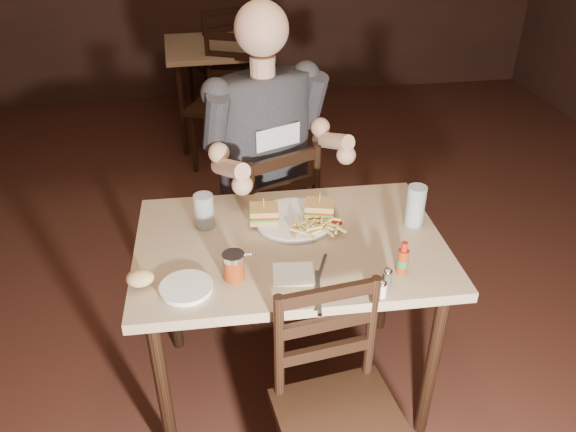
{
  "coord_description": "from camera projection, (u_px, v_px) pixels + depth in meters",
  "views": [
    {
      "loc": [
        -0.32,
        -1.98,
        1.96
      ],
      "look_at": [
        -0.04,
        -0.22,
        0.85
      ],
      "focal_mm": 35.0,
      "sensor_mm": 36.0,
      "label": 1
    }
  ],
  "objects": [
    {
      "name": "bg_table",
      "position": [
        217.0,
        56.0,
        4.45
      ],
      "size": [
        0.83,
        0.83,
        0.77
      ],
      "rotation": [
        0.0,
        0.0,
        0.04
      ],
      "color": "tan",
      "rests_on": "ground"
    },
    {
      "name": "fork",
      "position": [
        322.0,
        266.0,
        1.96
      ],
      "size": [
        0.07,
        0.14,
        0.0
      ],
      "primitive_type": "cube",
      "rotation": [
        0.0,
        0.0,
        -0.39
      ],
      "color": "silver",
      "rests_on": "napkin"
    },
    {
      "name": "dinner_plate",
      "position": [
        294.0,
        221.0,
        2.2
      ],
      "size": [
        0.31,
        0.31,
        0.02
      ],
      "primitive_type": "cylinder",
      "rotation": [
        0.0,
        0.0,
        -0.02
      ],
      "color": "white",
      "rests_on": "main_table"
    },
    {
      "name": "chair_far",
      "position": [
        265.0,
        223.0,
        2.79
      ],
      "size": [
        0.56,
        0.58,
        0.91
      ],
      "primitive_type": null,
      "rotation": [
        0.0,
        0.0,
        3.54
      ],
      "color": "black",
      "rests_on": "ground"
    },
    {
      "name": "bg_chair_far",
      "position": [
        216.0,
        60.0,
        5.01
      ],
      "size": [
        0.6,
        0.62,
        0.96
      ],
      "primitive_type": null,
      "rotation": [
        0.0,
        0.0,
        3.55
      ],
      "color": "black",
      "rests_on": "ground"
    },
    {
      "name": "room_shell",
      "position": [
        289.0,
        51.0,
        2.0
      ],
      "size": [
        7.0,
        7.0,
        7.0
      ],
      "color": "black",
      "rests_on": "ground"
    },
    {
      "name": "bg_chair_near",
      "position": [
        223.0,
        105.0,
        4.1
      ],
      "size": [
        0.6,
        0.62,
        0.95
      ],
      "primitive_type": null,
      "rotation": [
        0.0,
        0.0,
        -0.42
      ],
      "color": "black",
      "rests_on": "ground"
    },
    {
      "name": "main_table",
      "position": [
        290.0,
        260.0,
        2.14
      ],
      "size": [
        1.16,
        0.79,
        0.77
      ],
      "rotation": [
        0.0,
        0.0,
        -0.02
      ],
      "color": "tan",
      "rests_on": "ground"
    },
    {
      "name": "sandwich_right",
      "position": [
        320.0,
        205.0,
        2.19
      ],
      "size": [
        0.13,
        0.12,
        0.1
      ],
      "primitive_type": null,
      "rotation": [
        0.0,
        0.0,
        -0.25
      ],
      "color": "tan",
      "rests_on": "dinner_plate"
    },
    {
      "name": "syrup_dispenser",
      "position": [
        234.0,
        266.0,
        1.88
      ],
      "size": [
        0.08,
        0.08,
        0.1
      ],
      "primitive_type": null,
      "rotation": [
        0.0,
        0.0,
        -0.02
      ],
      "color": "maroon",
      "rests_on": "main_table"
    },
    {
      "name": "chair_near",
      "position": [
        343.0,
        425.0,
        1.81
      ],
      "size": [
        0.45,
        0.48,
        0.86
      ],
      "primitive_type": null,
      "rotation": [
        0.0,
        0.0,
        0.13
      ],
      "color": "black",
      "rests_on": "ground"
    },
    {
      "name": "pepper_shaker",
      "position": [
        387.0,
        277.0,
        1.86
      ],
      "size": [
        0.03,
        0.03,
        0.06
      ],
      "primitive_type": null,
      "rotation": [
        0.0,
        0.0,
        -0.02
      ],
      "color": "#38332D",
      "rests_on": "main_table"
    },
    {
      "name": "hot_sauce",
      "position": [
        403.0,
        258.0,
        1.9
      ],
      "size": [
        0.04,
        0.04,
        0.13
      ],
      "primitive_type": null,
      "rotation": [
        0.0,
        0.0,
        -0.02
      ],
      "color": "maroon",
      "rests_on": "main_table"
    },
    {
      "name": "knife",
      "position": [
        318.0,
        293.0,
        1.83
      ],
      "size": [
        0.05,
        0.23,
        0.01
      ],
      "primitive_type": "cube",
      "rotation": [
        0.0,
        0.0,
        -0.16
      ],
      "color": "silver",
      "rests_on": "napkin"
    },
    {
      "name": "salt_shaker",
      "position": [
        382.0,
        289.0,
        1.81
      ],
      "size": [
        0.03,
        0.03,
        0.06
      ],
      "primitive_type": null,
      "rotation": [
        0.0,
        0.0,
        -0.02
      ],
      "color": "white",
      "rests_on": "main_table"
    },
    {
      "name": "glass_left",
      "position": [
        204.0,
        211.0,
        2.15
      ],
      "size": [
        0.08,
        0.08,
        0.14
      ],
      "primitive_type": "cylinder",
      "rotation": [
        0.0,
        0.0,
        -0.02
      ],
      "color": "silver",
      "rests_on": "main_table"
    },
    {
      "name": "ketchup_dollop",
      "position": [
        337.0,
        223.0,
        2.16
      ],
      "size": [
        0.05,
        0.05,
        0.01
      ],
      "primitive_type": "ellipsoid",
      "rotation": [
        0.0,
        0.0,
        -0.02
      ],
      "color": "maroon",
      "rests_on": "dinner_plate"
    },
    {
      "name": "side_plate",
      "position": [
        186.0,
        289.0,
        1.85
      ],
      "size": [
        0.18,
        0.18,
        0.01
      ],
      "primitive_type": "cylinder",
      "rotation": [
        0.0,
        0.0,
        -0.02
      ],
      "color": "white",
      "rests_on": "main_table"
    },
    {
      "name": "bread_roll",
      "position": [
        140.0,
        278.0,
        1.84
      ],
      "size": [
        0.09,
        0.08,
        0.05
      ],
      "primitive_type": "ellipsoid",
      "rotation": [
        0.0,
        0.0,
        -0.02
      ],
      "color": "tan",
      "rests_on": "side_plate"
    },
    {
      "name": "fries_pile",
      "position": [
        316.0,
        225.0,
        2.13
      ],
      "size": [
        0.24,
        0.17,
        0.04
      ],
      "primitive_type": null,
      "rotation": [
        0.0,
        0.0,
        -0.02
      ],
      "color": "#D0B65A",
      "rests_on": "dinner_plate"
    },
    {
      "name": "glass_right",
      "position": [
        415.0,
        206.0,
        2.15
      ],
      "size": [
        0.07,
        0.07,
        0.17
      ],
      "primitive_type": "cylinder",
      "rotation": [
        0.0,
        0.0,
        -0.02
      ],
      "color": "silver",
      "rests_on": "main_table"
    },
    {
      "name": "sandwich_left",
      "position": [
        264.0,
        210.0,
        2.16
      ],
      "size": [
        0.12,
        0.1,
        0.1
      ],
      "primitive_type": null,
      "rotation": [
        0.0,
        0.0,
        -0.09
      ],
      "color": "tan",
      "rests_on": "dinner_plate"
    },
    {
      "name": "napkin",
      "position": [
        294.0,
        274.0,
        1.93
      ],
      "size": [
        0.15,
        0.15,
        0.0
      ],
      "primitive_type": "cube",
      "rotation": [
        0.0,
        0.0,
        -0.11
      ],
      "color": "white",
      "rests_on": "main_table"
    },
    {
      "name": "diner",
      "position": [
        269.0,
        126.0,
        2.46
      ],
      "size": [
        0.74,
        0.67,
        1.04
      ],
      "primitive_type": null,
      "rotation": [
        0.0,
        0.0,
        0.4
      ],
      "color": "#34343A",
      "rests_on": "chair_far"
    }
  ]
}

